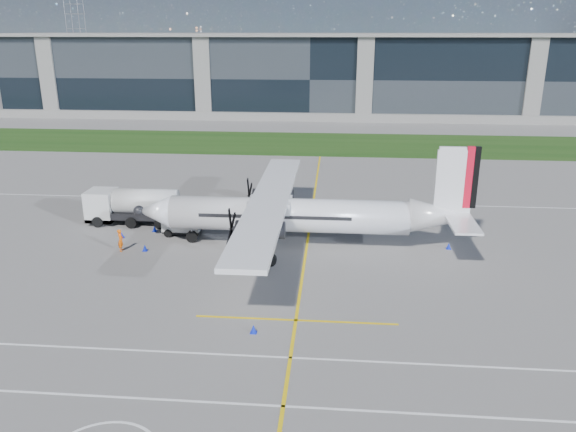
% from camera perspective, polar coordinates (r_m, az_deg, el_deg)
% --- Properties ---
extents(ground, '(400.00, 400.00, 0.00)m').
position_cam_1_polar(ground, '(77.32, 1.06, 6.25)').
color(ground, slate).
rests_on(ground, ground).
extents(grass_strip, '(400.00, 18.00, 0.04)m').
position_cam_1_polar(grass_strip, '(85.14, 1.43, 7.40)').
color(grass_strip, '#183D10').
rests_on(grass_strip, ground).
extents(terminal_building, '(120.00, 20.00, 15.00)m').
position_cam_1_polar(terminal_building, '(115.86, 2.48, 14.06)').
color(terminal_building, black).
rests_on(terminal_building, ground).
extents(tree_line, '(400.00, 6.00, 6.00)m').
position_cam_1_polar(tree_line, '(175.99, 3.36, 14.08)').
color(tree_line, black).
rests_on(tree_line, ground).
extents(pylon_west, '(9.00, 4.60, 30.00)m').
position_cam_1_polar(pylon_west, '(203.99, -20.66, 16.96)').
color(pylon_west, gray).
rests_on(pylon_west, ground).
extents(yellow_taxiway_centerline, '(0.20, 70.00, 0.01)m').
position_cam_1_polar(yellow_taxiway_centerline, '(48.30, 2.18, -1.33)').
color(yellow_taxiway_centerline, yellow).
rests_on(yellow_taxiway_centerline, ground).
extents(white_lane_line, '(90.00, 0.15, 0.01)m').
position_cam_1_polar(white_lane_line, '(27.40, -7.09, -18.30)').
color(white_lane_line, white).
rests_on(white_lane_line, ground).
extents(turboprop_aircraft, '(26.39, 27.36, 8.21)m').
position_cam_1_polar(turboprop_aircraft, '(43.30, 1.35, 2.03)').
color(turboprop_aircraft, white).
rests_on(turboprop_aircraft, ground).
extents(fuel_tanker_truck, '(8.49, 2.76, 3.18)m').
position_cam_1_polar(fuel_tanker_truck, '(51.21, -16.08, 0.97)').
color(fuel_tanker_truck, silver).
rests_on(fuel_tanker_truck, ground).
extents(baggage_tug, '(3.31, 1.99, 1.99)m').
position_cam_1_polar(baggage_tug, '(47.68, -10.69, -0.65)').
color(baggage_tug, silver).
rests_on(baggage_tug, ground).
extents(ground_crew_person, '(0.65, 0.86, 2.00)m').
position_cam_1_polar(ground_crew_person, '(45.14, -16.65, -2.22)').
color(ground_crew_person, '#F25907').
rests_on(ground_crew_person, ground).
extents(safety_cone_portwing, '(0.36, 0.36, 0.50)m').
position_cam_1_polar(safety_cone_portwing, '(32.39, -3.53, -11.37)').
color(safety_cone_portwing, '#0A1EBA').
rests_on(safety_cone_portwing, ground).
extents(safety_cone_tail, '(0.36, 0.36, 0.50)m').
position_cam_1_polar(safety_cone_tail, '(45.65, 16.01, -2.93)').
color(safety_cone_tail, '#0A1EBA').
rests_on(safety_cone_tail, ground).
extents(safety_cone_nose_port, '(0.36, 0.36, 0.50)m').
position_cam_1_polar(safety_cone_nose_port, '(44.91, -14.34, -3.15)').
color(safety_cone_nose_port, '#0A1EBA').
rests_on(safety_cone_nose_port, ground).
extents(safety_cone_fwd, '(0.36, 0.36, 0.50)m').
position_cam_1_polar(safety_cone_fwd, '(48.18, -16.53, -1.85)').
color(safety_cone_fwd, '#0A1EBA').
rests_on(safety_cone_fwd, ground).
extents(safety_cone_nose_stbd, '(0.36, 0.36, 0.50)m').
position_cam_1_polar(safety_cone_nose_stbd, '(48.98, -13.40, -1.24)').
color(safety_cone_nose_stbd, '#0A1EBA').
rests_on(safety_cone_nose_stbd, ground).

